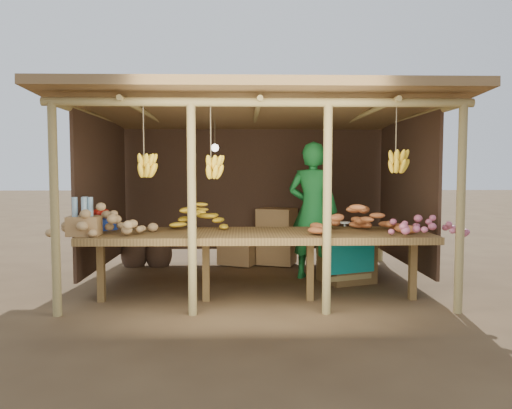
{
  "coord_description": "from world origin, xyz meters",
  "views": [
    {
      "loc": [
        -0.17,
        -6.63,
        1.52
      ],
      "look_at": [
        0.0,
        0.0,
        1.05
      ],
      "focal_mm": 35.0,
      "sensor_mm": 36.0,
      "label": 1
    }
  ],
  "objects": [
    {
      "name": "sweet_potato_heap",
      "position": [
        1.1,
        -0.98,
        0.98
      ],
      "size": [
        1.28,
        1.07,
        0.36
      ],
      "primitive_type": null,
      "rotation": [
        0.0,
        0.0,
        0.44
      ],
      "color": "#A25529",
      "rests_on": "counter"
    },
    {
      "name": "potato_heap",
      "position": [
        -1.72,
        -1.1,
        0.98
      ],
      "size": [
        1.15,
        0.88,
        0.37
      ],
      "primitive_type": null,
      "rotation": [
        0.0,
        0.0,
        0.29
      ],
      "color": "tan",
      "rests_on": "counter"
    },
    {
      "name": "tomato_basin",
      "position": [
        -1.9,
        -0.63,
        0.9
      ],
      "size": [
        0.45,
        0.45,
        0.24
      ],
      "rotation": [
        0.0,
        0.0,
        -0.38
      ],
      "color": "navy",
      "rests_on": "counter"
    },
    {
      "name": "stall_structure",
      "position": [
        0.02,
        -0.1,
        1.91
      ],
      "size": [
        4.7,
        3.5,
        2.43
      ],
      "color": "#A28C53",
      "rests_on": "ground"
    },
    {
      "name": "tarp_crate",
      "position": [
        1.22,
        -0.01,
        0.34
      ],
      "size": [
        0.87,
        0.81,
        0.83
      ],
      "color": "brown",
      "rests_on": "ground"
    },
    {
      "name": "vendor",
      "position": [
        0.79,
        0.2,
        0.95
      ],
      "size": [
        0.81,
        0.68,
        1.89
      ],
      "primitive_type": "imported",
      "rotation": [
        0.0,
        0.0,
        2.76
      ],
      "color": "#19732F",
      "rests_on": "ground"
    },
    {
      "name": "ground",
      "position": [
        0.0,
        0.0,
        0.0
      ],
      "size": [
        60.0,
        60.0,
        0.0
      ],
      "primitive_type": "plane",
      "color": "brown",
      "rests_on": "ground"
    },
    {
      "name": "bottle_box",
      "position": [
        -1.9,
        -1.2,
        0.96
      ],
      "size": [
        0.34,
        0.28,
        0.42
      ],
      "color": "#9F7647",
      "rests_on": "counter"
    },
    {
      "name": "burlap_sacks",
      "position": [
        -1.69,
        1.16,
        0.25
      ],
      "size": [
        0.8,
        0.42,
        0.57
      ],
      "color": "#432D1F",
      "rests_on": "ground"
    },
    {
      "name": "banana_pile",
      "position": [
        -0.72,
        -0.65,
        0.98
      ],
      "size": [
        0.67,
        0.41,
        0.35
      ],
      "primitive_type": null,
      "rotation": [
        0.0,
        0.0,
        0.03
      ],
      "color": "gold",
      "rests_on": "counter"
    },
    {
      "name": "counter",
      "position": [
        0.0,
        -0.95,
        0.74
      ],
      "size": [
        3.9,
        1.05,
        0.8
      ],
      "color": "brown",
      "rests_on": "ground"
    },
    {
      "name": "onion_heap",
      "position": [
        1.81,
        -1.23,
        0.98
      ],
      "size": [
        0.96,
        0.74,
        0.36
      ],
      "primitive_type": null,
      "rotation": [
        0.0,
        0.0,
        -0.3
      ],
      "color": "#C7617D",
      "rests_on": "counter"
    },
    {
      "name": "carton_stack",
      "position": [
        0.16,
        1.2,
        0.39
      ],
      "size": [
        1.29,
        0.62,
        0.88
      ],
      "color": "#9F7647",
      "rests_on": "ground"
    }
  ]
}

